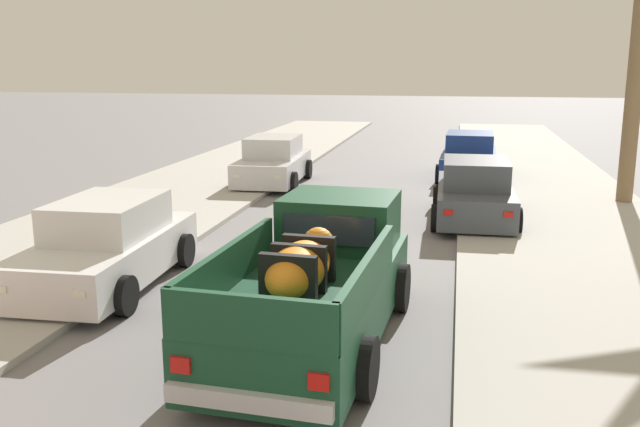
{
  "coord_description": "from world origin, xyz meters",
  "views": [
    {
      "loc": [
        2.69,
        -1.08,
        3.83
      ],
      "look_at": [
        0.33,
        10.36,
        1.2
      ],
      "focal_mm": 37.64,
      "sensor_mm": 36.0,
      "label": 1
    }
  ],
  "objects_px": {
    "car_right_near": "(273,162)",
    "car_left_far": "(474,193)",
    "car_right_far": "(469,157)",
    "pickup_truck": "(317,283)",
    "car_left_mid": "(108,246)"
  },
  "relations": [
    {
      "from": "pickup_truck",
      "to": "car_right_far",
      "type": "distance_m",
      "value": 14.46
    },
    {
      "from": "car_left_mid",
      "to": "pickup_truck",
      "type": "bearing_deg",
      "value": -20.63
    },
    {
      "from": "pickup_truck",
      "to": "car_right_far",
      "type": "relative_size",
      "value": 1.23
    },
    {
      "from": "pickup_truck",
      "to": "car_left_mid",
      "type": "height_order",
      "value": "pickup_truck"
    },
    {
      "from": "car_left_far",
      "to": "car_right_far",
      "type": "xyz_separation_m",
      "value": [
        -0.05,
        6.41,
        0.0
      ]
    },
    {
      "from": "pickup_truck",
      "to": "car_left_mid",
      "type": "distance_m",
      "value": 4.33
    },
    {
      "from": "pickup_truck",
      "to": "car_left_mid",
      "type": "relative_size",
      "value": 1.23
    },
    {
      "from": "car_right_near",
      "to": "car_left_mid",
      "type": "bearing_deg",
      "value": -90.69
    },
    {
      "from": "car_right_near",
      "to": "car_right_far",
      "type": "height_order",
      "value": "same"
    },
    {
      "from": "car_right_near",
      "to": "car_left_mid",
      "type": "height_order",
      "value": "same"
    },
    {
      "from": "pickup_truck",
      "to": "car_left_far",
      "type": "relative_size",
      "value": 1.24
    },
    {
      "from": "car_right_near",
      "to": "car_left_far",
      "type": "distance_m",
      "value": 7.38
    },
    {
      "from": "car_right_near",
      "to": "car_right_far",
      "type": "xyz_separation_m",
      "value": [
        6.18,
        2.45,
        0.0
      ]
    },
    {
      "from": "car_right_near",
      "to": "car_left_mid",
      "type": "distance_m",
      "value": 10.3
    },
    {
      "from": "pickup_truck",
      "to": "car_right_far",
      "type": "xyz_separation_m",
      "value": [
        2.25,
        14.28,
        -0.1
      ]
    }
  ]
}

